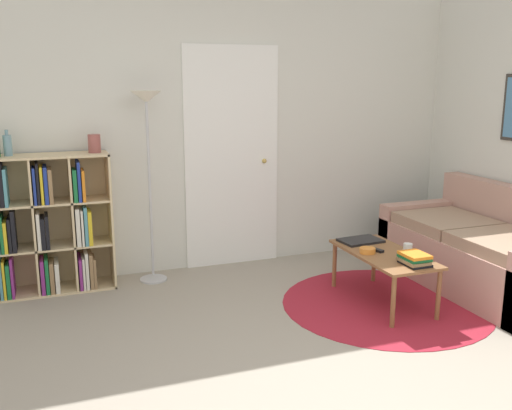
{
  "coord_description": "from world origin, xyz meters",
  "views": [
    {
      "loc": [
        -1.59,
        -2.38,
        1.77
      ],
      "look_at": [
        -0.15,
        1.5,
        0.85
      ],
      "focal_mm": 40.0,
      "sensor_mm": 36.0,
      "label": 1
    }
  ],
  "objects_px": {
    "coffee_table": "(384,258)",
    "bottle_middle": "(8,145)",
    "laptop": "(361,241)",
    "couch": "(487,253)",
    "bowl": "(368,250)",
    "vase_on_shelf": "(94,144)",
    "bookshelf": "(49,227)",
    "cup": "(408,248)",
    "floor_lamp": "(147,125)"
  },
  "relations": [
    {
      "from": "coffee_table",
      "to": "bottle_middle",
      "type": "relative_size",
      "value": 4.67
    },
    {
      "from": "coffee_table",
      "to": "laptop",
      "type": "height_order",
      "value": "laptop"
    },
    {
      "from": "couch",
      "to": "bowl",
      "type": "xyz_separation_m",
      "value": [
        -1.18,
        0.02,
        0.14
      ]
    },
    {
      "from": "bowl",
      "to": "vase_on_shelf",
      "type": "xyz_separation_m",
      "value": [
        -1.95,
        1.17,
        0.8
      ]
    },
    {
      "from": "couch",
      "to": "bowl",
      "type": "distance_m",
      "value": 1.19
    },
    {
      "from": "laptop",
      "to": "bottle_middle",
      "type": "xyz_separation_m",
      "value": [
        -2.73,
        0.9,
        0.82
      ]
    },
    {
      "from": "bookshelf",
      "to": "coffee_table",
      "type": "distance_m",
      "value": 2.77
    },
    {
      "from": "bowl",
      "to": "cup",
      "type": "relative_size",
      "value": 1.72
    },
    {
      "from": "bottle_middle",
      "to": "vase_on_shelf",
      "type": "height_order",
      "value": "bottle_middle"
    },
    {
      "from": "couch",
      "to": "floor_lamp",
      "type": "bearing_deg",
      "value": 156.91
    },
    {
      "from": "couch",
      "to": "vase_on_shelf",
      "type": "relative_size",
      "value": 11.84
    },
    {
      "from": "bookshelf",
      "to": "laptop",
      "type": "relative_size",
      "value": 3.21
    },
    {
      "from": "couch",
      "to": "vase_on_shelf",
      "type": "xyz_separation_m",
      "value": [
        -3.13,
        1.19,
        0.95
      ]
    },
    {
      "from": "floor_lamp",
      "to": "vase_on_shelf",
      "type": "distance_m",
      "value": 0.46
    },
    {
      "from": "bowl",
      "to": "coffee_table",
      "type": "bearing_deg",
      "value": -15.52
    },
    {
      "from": "coffee_table",
      "to": "laptop",
      "type": "bearing_deg",
      "value": 92.61
    },
    {
      "from": "laptop",
      "to": "cup",
      "type": "distance_m",
      "value": 0.44
    },
    {
      "from": "coffee_table",
      "to": "bowl",
      "type": "bearing_deg",
      "value": 164.48
    },
    {
      "from": "bookshelf",
      "to": "coffee_table",
      "type": "bearing_deg",
      "value": -25.87
    },
    {
      "from": "laptop",
      "to": "cup",
      "type": "xyz_separation_m",
      "value": [
        0.19,
        -0.4,
        0.03
      ]
    },
    {
      "from": "couch",
      "to": "laptop",
      "type": "relative_size",
      "value": 5.0
    },
    {
      "from": "bowl",
      "to": "bottle_middle",
      "type": "bearing_deg",
      "value": 155.41
    },
    {
      "from": "couch",
      "to": "cup",
      "type": "relative_size",
      "value": 24.83
    },
    {
      "from": "bookshelf",
      "to": "bowl",
      "type": "distance_m",
      "value": 2.64
    },
    {
      "from": "bookshelf",
      "to": "vase_on_shelf",
      "type": "height_order",
      "value": "vase_on_shelf"
    },
    {
      "from": "couch",
      "to": "bottle_middle",
      "type": "height_order",
      "value": "bottle_middle"
    },
    {
      "from": "floor_lamp",
      "to": "bowl",
      "type": "height_order",
      "value": "floor_lamp"
    },
    {
      "from": "laptop",
      "to": "cup",
      "type": "height_order",
      "value": "cup"
    },
    {
      "from": "cup",
      "to": "coffee_table",
      "type": "bearing_deg",
      "value": 160.54
    },
    {
      "from": "coffee_table",
      "to": "bottle_middle",
      "type": "distance_m",
      "value": 3.14
    },
    {
      "from": "floor_lamp",
      "to": "bowl",
      "type": "distance_m",
      "value": 2.11
    },
    {
      "from": "bowl",
      "to": "vase_on_shelf",
      "type": "relative_size",
      "value": 0.82
    },
    {
      "from": "vase_on_shelf",
      "to": "couch",
      "type": "bearing_deg",
      "value": -20.85
    },
    {
      "from": "laptop",
      "to": "couch",
      "type": "bearing_deg",
      "value": -16.71
    },
    {
      "from": "floor_lamp",
      "to": "laptop",
      "type": "distance_m",
      "value": 2.06
    },
    {
      "from": "bottle_middle",
      "to": "vase_on_shelf",
      "type": "bearing_deg",
      "value": -2.32
    },
    {
      "from": "couch",
      "to": "cup",
      "type": "height_order",
      "value": "couch"
    },
    {
      "from": "bowl",
      "to": "vase_on_shelf",
      "type": "distance_m",
      "value": 2.41
    },
    {
      "from": "coffee_table",
      "to": "vase_on_shelf",
      "type": "relative_size",
      "value": 6.35
    },
    {
      "from": "floor_lamp",
      "to": "couch",
      "type": "height_order",
      "value": "floor_lamp"
    },
    {
      "from": "bottle_middle",
      "to": "coffee_table",
      "type": "bearing_deg",
      "value": -24.19
    },
    {
      "from": "bowl",
      "to": "bookshelf",
      "type": "bearing_deg",
      "value": 153.61
    },
    {
      "from": "bookshelf",
      "to": "couch",
      "type": "height_order",
      "value": "bookshelf"
    },
    {
      "from": "couch",
      "to": "coffee_table",
      "type": "relative_size",
      "value": 1.86
    },
    {
      "from": "bookshelf",
      "to": "cup",
      "type": "relative_size",
      "value": 15.94
    },
    {
      "from": "couch",
      "to": "laptop",
      "type": "distance_m",
      "value": 1.12
    },
    {
      "from": "bottle_middle",
      "to": "floor_lamp",
      "type": "bearing_deg",
      "value": -3.69
    },
    {
      "from": "floor_lamp",
      "to": "vase_on_shelf",
      "type": "bearing_deg",
      "value": 174.22
    },
    {
      "from": "floor_lamp",
      "to": "cup",
      "type": "xyz_separation_m",
      "value": [
        1.82,
        -1.23,
        -0.93
      ]
    },
    {
      "from": "coffee_table",
      "to": "vase_on_shelf",
      "type": "distance_m",
      "value": 2.56
    }
  ]
}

